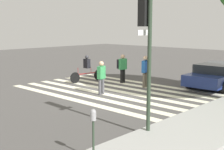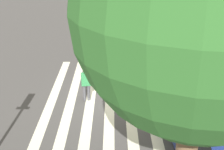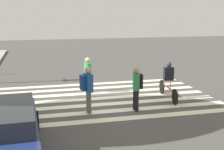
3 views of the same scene
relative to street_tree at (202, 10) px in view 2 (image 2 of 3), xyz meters
name	(u,v)px [view 2 (image 2 of 3)]	position (x,y,z in m)	size (l,w,h in m)	color
ground_plane	(110,98)	(1.94, -7.17, -5.69)	(60.00, 60.00, 0.00)	#4C4947
crosswalk_stripes	(110,98)	(1.94, -7.17, -5.69)	(5.95, 10.00, 0.01)	#F2EDCC
street_tree	(202,10)	(0.00, 0.00, 0.00)	(5.41, 5.41, 8.42)	brown
pedestrian_adult_blue_shirt	(150,85)	(0.13, -6.50, -4.68)	(0.51, 0.44, 1.73)	#6B6051
pedestrian_adult_tall_backpack	(149,70)	(-0.03, -8.35, -4.71)	(0.50, 0.45, 1.68)	black
pedestrian_child_with_backpack	(86,82)	(3.03, -7.01, -4.76)	(0.49, 0.29, 1.64)	#4C4C51
cyclist_mid_street	(125,60)	(1.13, -10.14, -4.83)	(2.38, 0.42, 1.60)	black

